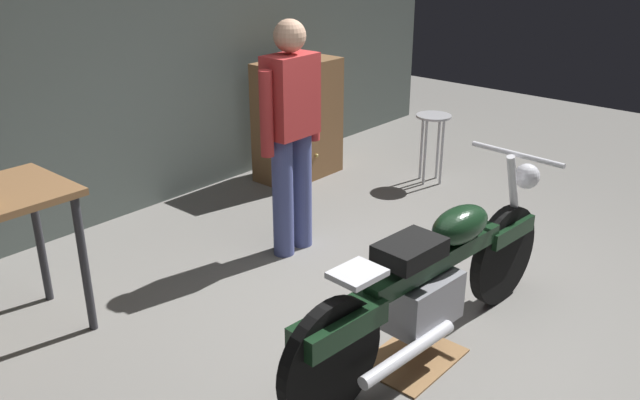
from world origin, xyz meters
The scene contains 7 objects.
ground_plane centered at (0.00, 0.00, 0.00)m, with size 12.00×12.00×0.00m, color gray.
back_wall centered at (0.00, 2.80, 1.55)m, with size 8.00×0.12×3.10m, color #56605B.
motorcycle centered at (-0.12, -0.19, 0.45)m, with size 2.19×0.60×1.00m.
person_standing centered at (0.30, 1.26, 0.93)m, with size 0.57×0.23×1.67m.
shop_stool centered at (2.17, 1.27, 0.50)m, with size 0.32×0.32×0.64m.
wooden_dresser centered at (1.48, 2.30, 0.55)m, with size 0.80×0.47×1.10m.
drip_tray centered at (-0.27, -0.18, 0.01)m, with size 0.56×0.40×0.01m, color olive.
Camera 1 is at (-2.94, -1.84, 2.25)m, focal length 37.65 mm.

